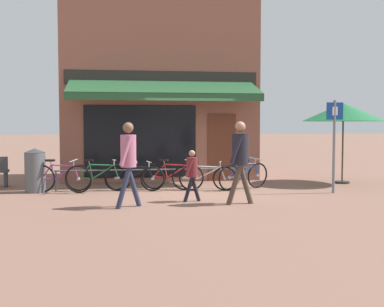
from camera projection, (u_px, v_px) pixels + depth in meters
name	position (u px, v px, depth m)	size (l,w,h in m)	color
ground_plane	(196.00, 193.00, 12.47)	(160.00, 160.00, 0.00)	brown
shop_front	(159.00, 93.00, 16.15)	(6.17, 4.45, 5.65)	#8E5647
bike_rack_rail	(154.00, 172.00, 12.97)	(5.23, 0.04, 0.57)	#47494F
bicycle_purple	(60.00, 178.00, 12.39)	(1.67, 0.68, 0.88)	black
bicycle_green	(98.00, 177.00, 12.75)	(1.76, 0.52, 0.86)	black
bicycle_black	(134.00, 177.00, 12.83)	(1.63, 0.61, 0.82)	black
bicycle_red	(172.00, 176.00, 13.02)	(1.66, 0.83, 0.85)	black
bicycle_silver	(204.00, 177.00, 12.90)	(1.71, 0.64, 0.79)	black
bicycle_blue	(244.00, 175.00, 13.07)	(1.58, 0.84, 0.86)	black
pedestrian_adult	(240.00, 154.00, 10.59)	(0.67, 0.49, 1.85)	#47382D
pedestrian_child	(192.00, 170.00, 10.97)	(0.43, 0.38, 1.19)	black
pedestrian_second_adult	(128.00, 155.00, 10.16)	(0.58, 0.62, 1.82)	#282D47
litter_bin	(35.00, 170.00, 12.50)	(0.54, 0.54, 1.15)	#515459
parking_sign	(334.00, 136.00, 12.31)	(0.44, 0.07, 2.39)	slate
cafe_parasol	(343.00, 112.00, 14.34)	(2.42, 2.42, 2.41)	#4C3D2D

